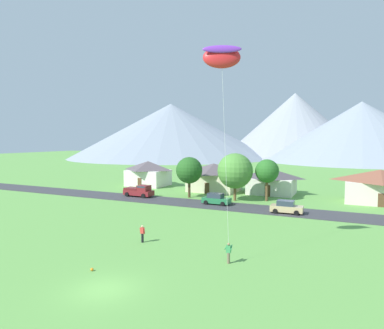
{
  "coord_description": "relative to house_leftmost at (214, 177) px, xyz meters",
  "views": [
    {
      "loc": [
        14.53,
        -17.24,
        9.95
      ],
      "look_at": [
        1.0,
        11.63,
        7.54
      ],
      "focal_mm": 31.79,
      "sensor_mm": 36.0,
      "label": 1
    }
  ],
  "objects": [
    {
      "name": "watcher_person",
      "position": [
        5.56,
        -32.88,
        -1.87
      ],
      "size": [
        0.56,
        0.24,
        1.68
      ],
      "color": "black",
      "rests_on": "ground"
    },
    {
      "name": "mountain_west_ridge",
      "position": [
        27.23,
        107.88,
        10.42
      ],
      "size": [
        84.54,
        84.54,
        26.34
      ],
      "primitive_type": "cone",
      "color": "gray",
      "rests_on": "ground"
    },
    {
      "name": "house_rightmost",
      "position": [
        27.72,
        -0.24,
        -0.05
      ],
      "size": [
        10.56,
        7.68,
        5.22
      ],
      "color": "beige",
      "rests_on": "ground"
    },
    {
      "name": "tree_right_of_center",
      "position": [
        6.7,
        -7.74,
        2.06
      ],
      "size": [
        5.7,
        5.7,
        7.67
      ],
      "color": "brown",
      "rests_on": "ground"
    },
    {
      "name": "kite_flyer_with_kite",
      "position": [
        13.61,
        -33.04,
        13.67
      ],
      "size": [
        3.42,
        3.1,
        17.67
      ],
      "color": "#70604C",
      "rests_on": "ground"
    },
    {
      "name": "house_right_center",
      "position": [
        10.64,
        1.58,
        -0.41
      ],
      "size": [
        8.59,
        7.02,
        4.51
      ],
      "color": "silver",
      "rests_on": "ground"
    },
    {
      "name": "parked_car_tan_west_end",
      "position": [
        15.92,
        -14.08,
        -1.88
      ],
      "size": [
        4.25,
        2.17,
        1.68
      ],
      "color": "tan",
      "rests_on": "road_strip"
    },
    {
      "name": "ground_plane",
      "position": [
        8.95,
        -42.64,
        -2.75
      ],
      "size": [
        400.0,
        400.0,
        0.0
      ],
      "primitive_type": "plane",
      "color": "#609E47"
    },
    {
      "name": "pickup_truck_maroon_west_side",
      "position": [
        -9.2,
        -11.48,
        -1.69
      ],
      "size": [
        5.26,
        2.45,
        1.99
      ],
      "color": "maroon",
      "rests_on": "road_strip"
    },
    {
      "name": "mountain_central_ridge",
      "position": [
        29.97,
        136.07,
        7.27
      ],
      "size": [
        128.26,
        128.26,
        20.04
      ],
      "primitive_type": "cone",
      "color": "#8E939E",
      "rests_on": "ground"
    },
    {
      "name": "soccer_ball",
      "position": [
        6.06,
        -40.5,
        -2.63
      ],
      "size": [
        0.24,
        0.24,
        0.24
      ],
      "primitive_type": "sphere",
      "color": "orange",
      "rests_on": "ground"
    },
    {
      "name": "road_strip",
      "position": [
        8.95,
        -12.94,
        -2.71
      ],
      "size": [
        160.0,
        6.11,
        0.08
      ],
      "primitive_type": "cube",
      "color": "#38383D",
      "rests_on": "ground"
    },
    {
      "name": "house_left_center",
      "position": [
        -15.39,
        1.12,
        -0.03
      ],
      "size": [
        8.56,
        7.07,
        5.24
      ],
      "color": "silver",
      "rests_on": "ground"
    },
    {
      "name": "mountain_far_west_ridge",
      "position": [
        -63.53,
        99.45,
        11.49
      ],
      "size": [
        106.13,
        106.13,
        28.49
      ],
      "primitive_type": "cone",
      "color": "gray",
      "rests_on": "ground"
    },
    {
      "name": "tree_near_left",
      "position": [
        11.44,
        -5.95,
        2.05
      ],
      "size": [
        3.77,
        3.77,
        6.72
      ],
      "color": "brown",
      "rests_on": "ground"
    },
    {
      "name": "house_leftmost",
      "position": [
        0.0,
        0.0,
        0.0
      ],
      "size": [
        9.54,
        7.27,
        5.31
      ],
      "color": "beige",
      "rests_on": "ground"
    },
    {
      "name": "parked_car_green_mid_west",
      "position": [
        5.23,
        -12.34,
        -1.88
      ],
      "size": [
        4.23,
        2.13,
        1.68
      ],
      "color": "#237042",
      "rests_on": "road_strip"
    },
    {
      "name": "tree_left_of_center",
      "position": [
        -1.22,
        -8.3,
        1.89
      ],
      "size": [
        4.49,
        4.49,
        6.9
      ],
      "color": "#4C3823",
      "rests_on": "ground"
    },
    {
      "name": "mountain_east_ridge",
      "position": [
        -4.44,
        129.9,
        14.49
      ],
      "size": [
        77.53,
        77.53,
        34.48
      ],
      "primitive_type": "cone",
      "color": "#8E939E",
      "rests_on": "ground"
    }
  ]
}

